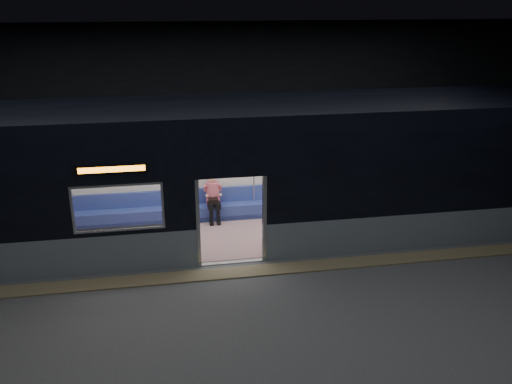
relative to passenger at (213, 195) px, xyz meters
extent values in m
cube|color=#47494C|center=(0.16, -3.55, -0.76)|extent=(24.00, 14.00, 0.01)
cube|color=black|center=(0.16, -3.55, 4.22)|extent=(24.00, 14.00, 0.04)
cube|color=black|center=(0.16, 3.43, 1.74)|extent=(24.00, 0.04, 5.00)
cube|color=#8C7F59|center=(0.16, -3.00, -0.74)|extent=(22.80, 0.50, 0.03)
cube|color=gray|center=(-4.69, -2.49, -0.31)|extent=(8.30, 0.12, 0.90)
cube|color=gray|center=(5.01, -2.49, -0.31)|extent=(8.30, 0.12, 0.90)
cube|color=black|center=(5.01, -2.49, 1.29)|extent=(8.30, 0.12, 2.30)
cube|color=black|center=(0.16, -2.49, 1.87)|extent=(1.40, 0.12, 1.15)
cube|color=#B7BABC|center=(-0.58, -2.49, 0.27)|extent=(0.08, 0.14, 2.05)
cube|color=#B7BABC|center=(0.90, -2.49, 0.27)|extent=(0.08, 0.14, 2.05)
cube|color=black|center=(-2.29, -2.57, 1.63)|extent=(1.50, 0.04, 0.18)
cube|color=orange|center=(-2.29, -2.58, 1.63)|extent=(1.34, 0.03, 0.12)
cube|color=#B9B3A9|center=(0.16, 0.39, 0.84)|extent=(18.00, 0.12, 3.20)
cube|color=black|center=(0.16, -1.05, 2.52)|extent=(18.00, 3.00, 0.15)
cube|color=gray|center=(0.16, -1.05, -0.74)|extent=(17.76, 2.76, 0.04)
cube|color=#B9B3A9|center=(0.16, -1.05, 1.59)|extent=(17.76, 2.76, 0.10)
cube|color=navy|center=(0.16, 0.07, -0.51)|extent=(11.00, 0.48, 0.41)
cube|color=navy|center=(0.16, 0.26, -0.11)|extent=(11.00, 0.10, 0.40)
cube|color=#745559|center=(-3.14, -2.14, -0.51)|extent=(4.40, 0.48, 0.41)
cube|color=#745559|center=(3.46, -2.14, -0.51)|extent=(4.40, 0.48, 0.41)
cylinder|color=silver|center=(-0.79, -2.18, 0.41)|extent=(0.04, 0.04, 2.26)
cylinder|color=silver|center=(-0.79, 0.08, 0.41)|extent=(0.04, 0.04, 2.26)
cylinder|color=silver|center=(1.11, -2.18, 0.41)|extent=(0.04, 0.04, 2.26)
cylinder|color=silver|center=(1.11, 0.08, 0.41)|extent=(0.04, 0.04, 2.26)
cylinder|color=silver|center=(0.16, 0.03, 1.19)|extent=(11.00, 0.03, 0.03)
cube|color=black|center=(-0.09, -0.13, -0.24)|extent=(0.15, 0.42, 0.14)
cube|color=black|center=(0.09, -0.13, -0.24)|extent=(0.15, 0.42, 0.14)
cylinder|color=black|center=(-0.09, -0.32, -0.50)|extent=(0.10, 0.10, 0.43)
cylinder|color=black|center=(0.09, -0.32, -0.50)|extent=(0.10, 0.10, 0.43)
cube|color=#C05966|center=(0.00, 0.04, -0.22)|extent=(0.36, 0.20, 0.18)
cylinder|color=#C05966|center=(0.00, 0.07, 0.09)|extent=(0.36, 0.36, 0.46)
sphere|color=tan|center=(0.00, 0.05, 0.42)|extent=(0.19, 0.19, 0.19)
sphere|color=black|center=(0.00, 0.09, 0.46)|extent=(0.20, 0.20, 0.20)
cube|color=black|center=(-0.02, -0.20, -0.10)|extent=(0.30, 0.27, 0.13)
cube|color=white|center=(5.16, 0.31, 0.73)|extent=(1.05, 0.03, 0.68)
camera|label=1|loc=(-1.23, -13.43, 4.96)|focal=38.00mm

